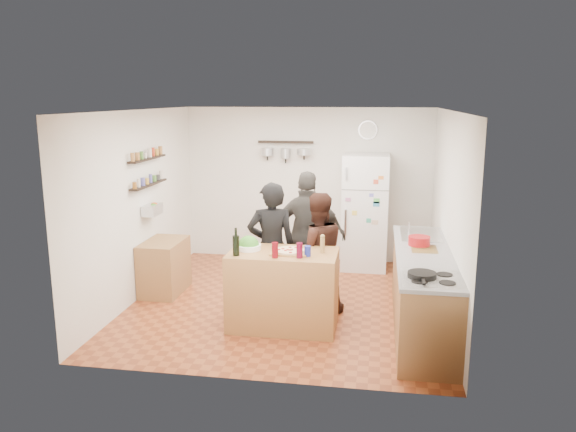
% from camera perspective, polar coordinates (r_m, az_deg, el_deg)
% --- Properties ---
extents(room_shell, '(4.20, 4.20, 4.20)m').
position_cam_1_polar(room_shell, '(7.53, 0.35, 1.20)').
color(room_shell, brown).
rests_on(room_shell, ground).
extents(prep_island, '(1.25, 0.72, 0.91)m').
position_cam_1_polar(prep_island, '(6.62, -0.49, -7.48)').
color(prep_island, '#9F673A').
rests_on(prep_island, floor).
extents(pizza_board, '(0.42, 0.34, 0.02)m').
position_cam_1_polar(pizza_board, '(6.45, 0.17, -3.68)').
color(pizza_board, olive).
rests_on(pizza_board, prep_island).
extents(pizza, '(0.34, 0.34, 0.02)m').
position_cam_1_polar(pizza, '(6.44, 0.17, -3.52)').
color(pizza, beige).
rests_on(pizza, pizza_board).
extents(salad_bowl, '(0.30, 0.30, 0.06)m').
position_cam_1_polar(salad_bowl, '(6.60, -4.03, -3.16)').
color(salad_bowl, white).
rests_on(salad_bowl, prep_island).
extents(wine_bottle, '(0.08, 0.08, 0.23)m').
position_cam_1_polar(wine_bottle, '(6.35, -5.30, -3.01)').
color(wine_bottle, black).
rests_on(wine_bottle, prep_island).
extents(wine_glass_near, '(0.07, 0.07, 0.17)m').
position_cam_1_polar(wine_glass_near, '(6.24, -1.33, -3.49)').
color(wine_glass_near, '#5C070F').
rests_on(wine_glass_near, prep_island).
extents(wine_glass_far, '(0.07, 0.07, 0.17)m').
position_cam_1_polar(wine_glass_far, '(6.24, 1.18, -3.52)').
color(wine_glass_far, '#50061C').
rests_on(wine_glass_far, prep_island).
extents(pepper_mill, '(0.05, 0.05, 0.17)m').
position_cam_1_polar(pepper_mill, '(6.45, 3.52, -3.01)').
color(pepper_mill, olive).
rests_on(pepper_mill, prep_island).
extents(salt_canister, '(0.07, 0.07, 0.12)m').
position_cam_1_polar(salt_canister, '(6.31, 2.00, -3.58)').
color(salt_canister, navy).
rests_on(salt_canister, prep_island).
extents(person_left, '(0.69, 0.54, 1.65)m').
position_cam_1_polar(person_left, '(7.00, -1.69, -3.21)').
color(person_left, black).
rests_on(person_left, floor).
extents(person_center, '(0.89, 0.80, 1.52)m').
position_cam_1_polar(person_center, '(7.01, 2.94, -3.76)').
color(person_center, black).
rests_on(person_center, floor).
extents(person_back, '(1.03, 0.47, 1.71)m').
position_cam_1_polar(person_back, '(7.48, 2.04, -1.97)').
color(person_back, '#2E2C29').
rests_on(person_back, floor).
extents(counter_run, '(0.63, 2.63, 0.90)m').
position_cam_1_polar(counter_run, '(6.76, 13.56, -7.44)').
color(counter_run, '#9E7042').
rests_on(counter_run, floor).
extents(stove_top, '(0.60, 0.62, 0.02)m').
position_cam_1_polar(stove_top, '(5.72, 14.45, -6.25)').
color(stove_top, white).
rests_on(stove_top, counter_run).
extents(skillet, '(0.28, 0.28, 0.05)m').
position_cam_1_polar(skillet, '(5.71, 13.46, -5.84)').
color(skillet, black).
rests_on(skillet, stove_top).
extents(sink, '(0.50, 0.80, 0.03)m').
position_cam_1_polar(sink, '(7.45, 13.28, -1.89)').
color(sink, silver).
rests_on(sink, counter_run).
extents(cutting_board, '(0.30, 0.40, 0.02)m').
position_cam_1_polar(cutting_board, '(6.77, 13.66, -3.36)').
color(cutting_board, olive).
rests_on(cutting_board, counter_run).
extents(red_bowl, '(0.26, 0.26, 0.11)m').
position_cam_1_polar(red_bowl, '(6.91, 13.18, -2.47)').
color(red_bowl, '#9F1216').
rests_on(red_bowl, counter_run).
extents(fridge, '(0.70, 0.68, 1.80)m').
position_cam_1_polar(fridge, '(8.85, 7.82, 0.42)').
color(fridge, white).
rests_on(fridge, floor).
extents(wall_clock, '(0.30, 0.03, 0.30)m').
position_cam_1_polar(wall_clock, '(9.01, 8.11, 8.65)').
color(wall_clock, silver).
rests_on(wall_clock, back_wall).
extents(spice_shelf_lower, '(0.12, 1.00, 0.02)m').
position_cam_1_polar(spice_shelf_lower, '(7.84, -13.96, 3.13)').
color(spice_shelf_lower, black).
rests_on(spice_shelf_lower, left_wall).
extents(spice_shelf_upper, '(0.12, 1.00, 0.02)m').
position_cam_1_polar(spice_shelf_upper, '(7.80, -14.09, 5.67)').
color(spice_shelf_upper, black).
rests_on(spice_shelf_upper, left_wall).
extents(produce_basket, '(0.18, 0.35, 0.14)m').
position_cam_1_polar(produce_basket, '(7.89, -13.63, 0.62)').
color(produce_basket, silver).
rests_on(produce_basket, left_wall).
extents(side_table, '(0.50, 0.80, 0.73)m').
position_cam_1_polar(side_table, '(7.97, -12.45, -5.05)').
color(side_table, olive).
rests_on(side_table, floor).
extents(pot_rack, '(0.90, 0.04, 0.04)m').
position_cam_1_polar(pot_rack, '(9.07, -0.24, 7.52)').
color(pot_rack, black).
rests_on(pot_rack, back_wall).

